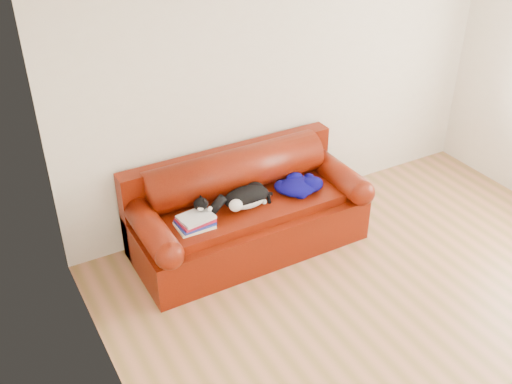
{
  "coord_description": "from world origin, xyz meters",
  "views": [
    {
      "loc": [
        -2.82,
        -2.46,
        3.4
      ],
      "look_at": [
        -0.69,
        1.35,
        0.67
      ],
      "focal_mm": 42.0,
      "sensor_mm": 36.0,
      "label": 1
    }
  ],
  "objects_px": {
    "cat": "(247,198)",
    "blanket": "(299,185)",
    "book_stack": "(195,221)",
    "sofa_base": "(248,225)"
  },
  "relations": [
    {
      "from": "blanket",
      "to": "book_stack",
      "type": "bearing_deg",
      "value": -176.95
    },
    {
      "from": "book_stack",
      "to": "cat",
      "type": "bearing_deg",
      "value": 6.89
    },
    {
      "from": "book_stack",
      "to": "blanket",
      "type": "bearing_deg",
      "value": 3.05
    },
    {
      "from": "cat",
      "to": "blanket",
      "type": "bearing_deg",
      "value": -20.76
    },
    {
      "from": "cat",
      "to": "blanket",
      "type": "relative_size",
      "value": 1.43
    },
    {
      "from": "book_stack",
      "to": "blanket",
      "type": "relative_size",
      "value": 0.7
    },
    {
      "from": "book_stack",
      "to": "cat",
      "type": "distance_m",
      "value": 0.53
    },
    {
      "from": "sofa_base",
      "to": "cat",
      "type": "height_order",
      "value": "cat"
    },
    {
      "from": "book_stack",
      "to": "blanket",
      "type": "distance_m",
      "value": 1.06
    },
    {
      "from": "sofa_base",
      "to": "blanket",
      "type": "relative_size",
      "value": 4.82
    }
  ]
}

